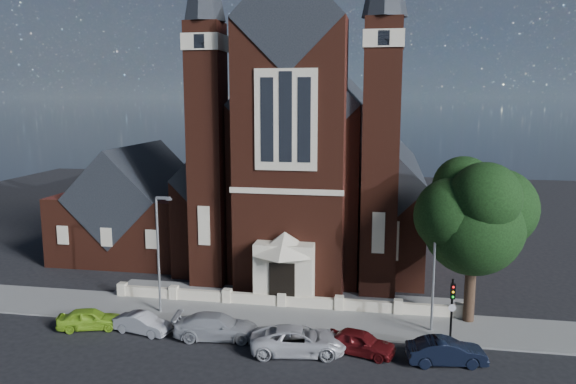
{
  "coord_description": "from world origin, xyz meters",
  "views": [
    {
      "loc": [
        6.99,
        -30.34,
        14.54
      ],
      "look_at": [
        -0.56,
        12.0,
        7.27
      ],
      "focal_mm": 35.0,
      "sensor_mm": 36.0,
      "label": 1
    }
  ],
  "objects_px": {
    "car_silver_a": "(143,323)",
    "church": "(314,164)",
    "parish_hall": "(138,211)",
    "traffic_signal": "(452,303)",
    "street_tree": "(476,219)",
    "street_lamp_right": "(436,261)",
    "street_lamp_left": "(159,248)",
    "car_dark_red": "(360,342)",
    "car_silver_b": "(217,326)",
    "car_white_suv": "(298,340)",
    "car_lime_van": "(90,319)",
    "car_navy": "(446,352)"
  },
  "relations": [
    {
      "from": "car_silver_a",
      "to": "church",
      "type": "bearing_deg",
      "value": -7.27
    },
    {
      "from": "parish_hall",
      "to": "street_lamp_left",
      "type": "distance_m",
      "value": 16.18
    },
    {
      "from": "street_lamp_right",
      "to": "car_navy",
      "type": "height_order",
      "value": "street_lamp_right"
    },
    {
      "from": "traffic_signal",
      "to": "street_lamp_right",
      "type": "bearing_deg",
      "value": 120.01
    },
    {
      "from": "car_navy",
      "to": "car_lime_van",
      "type": "bearing_deg",
      "value": 78.56
    },
    {
      "from": "parish_hall",
      "to": "car_white_suv",
      "type": "xyz_separation_m",
      "value": [
        18.25,
        -18.36,
        -3.24
      ]
    },
    {
      "from": "car_silver_a",
      "to": "car_white_suv",
      "type": "height_order",
      "value": "car_white_suv"
    },
    {
      "from": "street_tree",
      "to": "car_silver_a",
      "type": "distance_m",
      "value": 21.93
    },
    {
      "from": "car_dark_red",
      "to": "parish_hall",
      "type": "bearing_deg",
      "value": 66.38
    },
    {
      "from": "parish_hall",
      "to": "car_silver_b",
      "type": "height_order",
      "value": "parish_hall"
    },
    {
      "from": "car_silver_a",
      "to": "street_tree",
      "type": "bearing_deg",
      "value": -64.15
    },
    {
      "from": "church",
      "to": "car_lime_van",
      "type": "relative_size",
      "value": 8.86
    },
    {
      "from": "street_tree",
      "to": "car_silver_a",
      "type": "xyz_separation_m",
      "value": [
        -20.38,
        -5.02,
        -6.35
      ]
    },
    {
      "from": "church",
      "to": "street_lamp_right",
      "type": "height_order",
      "value": "church"
    },
    {
      "from": "parish_hall",
      "to": "car_silver_b",
      "type": "relative_size",
      "value": 2.33
    },
    {
      "from": "church",
      "to": "car_dark_red",
      "type": "bearing_deg",
      "value": -75.85
    },
    {
      "from": "parish_hall",
      "to": "street_lamp_right",
      "type": "distance_m",
      "value": 29.62
    },
    {
      "from": "church",
      "to": "street_tree",
      "type": "relative_size",
      "value": 3.26
    },
    {
      "from": "car_dark_red",
      "to": "street_lamp_left",
      "type": "bearing_deg",
      "value": 90.03
    },
    {
      "from": "street_lamp_right",
      "to": "traffic_signal",
      "type": "relative_size",
      "value": 2.02
    },
    {
      "from": "parish_hall",
      "to": "car_navy",
      "type": "distance_m",
      "value": 32.35
    },
    {
      "from": "traffic_signal",
      "to": "car_dark_red",
      "type": "xyz_separation_m",
      "value": [
        -5.25,
        -2.27,
        -1.89
      ]
    },
    {
      "from": "street_tree",
      "to": "car_silver_b",
      "type": "height_order",
      "value": "street_tree"
    },
    {
      "from": "street_lamp_right",
      "to": "car_lime_van",
      "type": "height_order",
      "value": "street_lamp_right"
    },
    {
      "from": "car_lime_van",
      "to": "church",
      "type": "bearing_deg",
      "value": -44.14
    },
    {
      "from": "car_silver_a",
      "to": "car_silver_b",
      "type": "bearing_deg",
      "value": -77.52
    },
    {
      "from": "street_tree",
      "to": "car_white_suv",
      "type": "bearing_deg",
      "value": -149.6
    },
    {
      "from": "car_white_suv",
      "to": "street_lamp_right",
      "type": "bearing_deg",
      "value": -69.6
    },
    {
      "from": "car_silver_b",
      "to": "church",
      "type": "bearing_deg",
      "value": -14.25
    },
    {
      "from": "traffic_signal",
      "to": "car_silver_a",
      "type": "xyz_separation_m",
      "value": [
        -18.78,
        -1.74,
        -1.97
      ]
    },
    {
      "from": "traffic_signal",
      "to": "car_navy",
      "type": "xyz_separation_m",
      "value": [
        -0.51,
        -2.7,
        -1.87
      ]
    },
    {
      "from": "car_silver_b",
      "to": "car_white_suv",
      "type": "distance_m",
      "value": 5.33
    },
    {
      "from": "parish_hall",
      "to": "car_dark_red",
      "type": "bearing_deg",
      "value": -39.37
    },
    {
      "from": "car_silver_a",
      "to": "car_navy",
      "type": "relative_size",
      "value": 0.86
    },
    {
      "from": "traffic_signal",
      "to": "car_white_suv",
      "type": "relative_size",
      "value": 0.72
    },
    {
      "from": "church",
      "to": "street_lamp_left",
      "type": "relative_size",
      "value": 4.31
    },
    {
      "from": "street_lamp_left",
      "to": "car_dark_red",
      "type": "bearing_deg",
      "value": -15.72
    },
    {
      "from": "car_silver_b",
      "to": "parish_hall",
      "type": "bearing_deg",
      "value": 30.39
    },
    {
      "from": "church",
      "to": "traffic_signal",
      "type": "height_order",
      "value": "church"
    },
    {
      "from": "street_tree",
      "to": "street_lamp_right",
      "type": "distance_m",
      "value": 3.84
    },
    {
      "from": "car_dark_red",
      "to": "traffic_signal",
      "type": "bearing_deg",
      "value": -50.9
    },
    {
      "from": "street_lamp_right",
      "to": "car_white_suv",
      "type": "height_order",
      "value": "street_lamp_right"
    },
    {
      "from": "parish_hall",
      "to": "traffic_signal",
      "type": "distance_m",
      "value": 31.2
    },
    {
      "from": "parish_hall",
      "to": "traffic_signal",
      "type": "xyz_separation_m",
      "value": [
        27.0,
        -15.57,
        -1.43
      ]
    },
    {
      "from": "church",
      "to": "car_navy",
      "type": "distance_m",
      "value": 26.55
    },
    {
      "from": "parish_hall",
      "to": "car_silver_a",
      "type": "bearing_deg",
      "value": -64.61
    },
    {
      "from": "street_lamp_right",
      "to": "car_lime_van",
      "type": "bearing_deg",
      "value": -171.19
    },
    {
      "from": "church",
      "to": "car_silver_b",
      "type": "distance_m",
      "value": 23.61
    },
    {
      "from": "car_silver_b",
      "to": "car_dark_red",
      "type": "xyz_separation_m",
      "value": [
        8.71,
        -0.57,
        -0.06
      ]
    },
    {
      "from": "street_lamp_right",
      "to": "street_lamp_left",
      "type": "bearing_deg",
      "value": 180.0
    }
  ]
}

